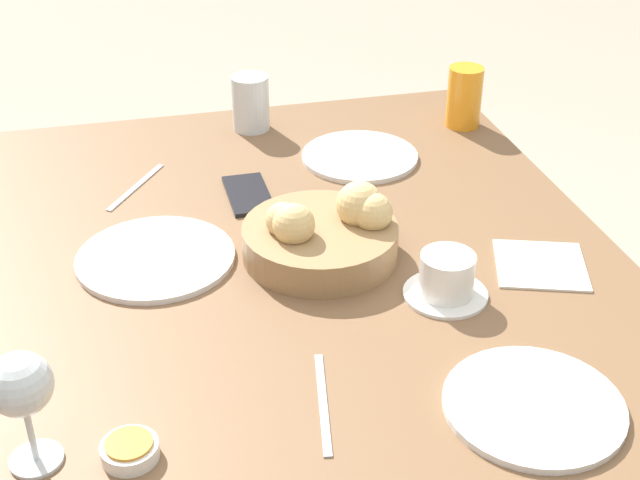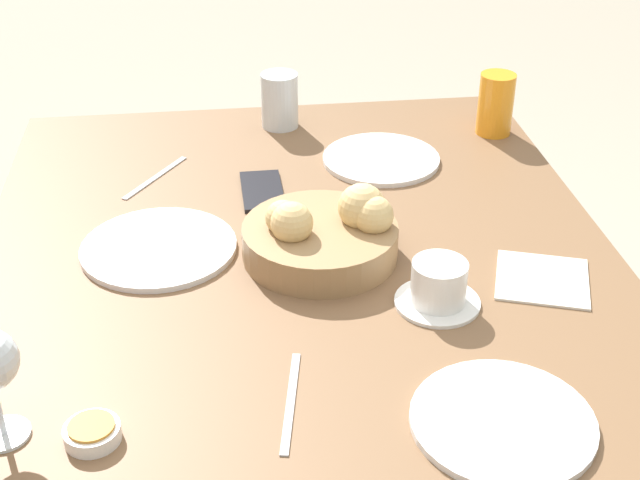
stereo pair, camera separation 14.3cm
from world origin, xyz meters
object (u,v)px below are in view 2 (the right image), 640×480
Objects in this scene: plate_near_left at (503,421)px; plate_far_center at (159,248)px; coffee_cup at (439,286)px; bread_basket at (324,234)px; jam_bowl_honey at (92,433)px; juice_glass at (496,104)px; fork_silver at (291,401)px; water_tumbler at (280,100)px; plate_near_right at (381,159)px; knife_silver at (155,177)px; napkin at (542,279)px; cell_phone at (262,191)px.

plate_near_left is 0.64m from plate_far_center.
coffee_cup reaches higher than plate_near_left.
jam_bowl_honey is (-0.38, 0.33, -0.03)m from bread_basket.
fork_silver is at bearing 147.42° from juice_glass.
plate_far_center is 2.22× the size of water_tumbler.
plate_far_center is 0.54m from water_tumbler.
plate_near_left is 1.80× the size of coffee_cup.
juice_glass reaches higher than water_tumbler.
plate_far_center is 0.44m from jam_bowl_honey.
juice_glass is 0.99× the size of coffee_cup.
fork_silver is at bearing 175.91° from water_tumbler.
plate_near_left is 0.75m from plate_near_right.
bread_basket is at bearing 44.06° from coffee_cup.
jam_bowl_honey reaches higher than plate_far_center.
napkin is (-0.43, -0.61, 0.00)m from knife_silver.
cell_phone is (0.58, -0.00, 0.00)m from fork_silver.
water_tumbler is 0.31m from cell_phone.
napkin is at bearing 171.27° from juice_glass.
cell_phone reaches higher than napkin.
plate_near_right is 1.37× the size of knife_silver.
coffee_cup is (-0.16, -0.15, -0.01)m from bread_basket.
water_tumbler is 0.69× the size of knife_silver.
plate_near_right is at bearing -56.37° from plate_far_center.
water_tumbler reaches higher than cell_phone.
plate_near_left reaches higher than knife_silver.
jam_bowl_honey is 0.70m from knife_silver.
knife_silver is at bearing 42.63° from coffee_cup.
cell_phone is at bearing -45.48° from plate_far_center.
coffee_cup reaches higher than plate_far_center.
plate_near_left is at bearing -157.97° from bread_basket.
coffee_cup is at bearing 156.14° from juice_glass.
bread_basket is at bearing 22.03° from plate_near_left.
plate_near_right reaches higher than cell_phone.
water_tumbler is at bearing 78.38° from juice_glass.
bread_basket is 0.46m from plate_near_left.
plate_far_center reaches higher than knife_silver.
napkin is (0.23, -0.42, 0.00)m from fork_silver.
plate_far_center is at bearing 74.57° from napkin.
coffee_cup is 0.67× the size of fork_silver.
coffee_cup is 1.85× the size of jam_bowl_honey.
jam_bowl_honey is 0.36× the size of fork_silver.
fork_silver is (0.04, -0.25, -0.01)m from jam_bowl_honey.
napkin is (-0.64, -0.35, -0.06)m from water_tumbler.
knife_silver is 0.75m from napkin.
bread_basket is 0.42m from knife_silver.
plate_near_left is 1.21× the size of fork_silver.
jam_bowl_honey reaches higher than napkin.
coffee_cup is 0.18m from napkin.
jam_bowl_honey is (-0.43, 0.07, 0.01)m from plate_far_center.
napkin is (-0.45, -0.17, -0.00)m from plate_near_right.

